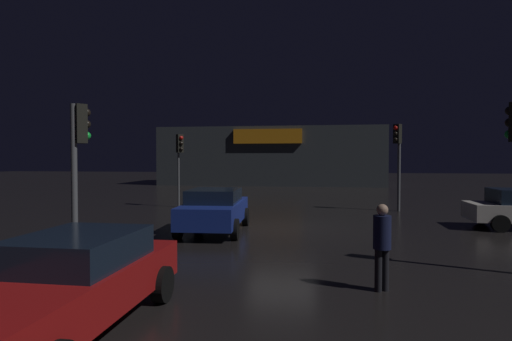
# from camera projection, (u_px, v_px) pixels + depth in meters

# --- Properties ---
(ground_plane) EXTENTS (120.00, 120.00, 0.00)m
(ground_plane) POSITION_uv_depth(u_px,v_px,m) (282.00, 228.00, 15.24)
(ground_plane) COLOR black
(store_building) EXTENTS (21.36, 8.10, 5.55)m
(store_building) POSITION_uv_depth(u_px,v_px,m) (272.00, 156.00, 41.34)
(store_building) COLOR #33383D
(store_building) RESTS_ON ground
(traffic_signal_main) EXTENTS (0.42, 0.42, 4.22)m
(traffic_signal_main) POSITION_uv_depth(u_px,v_px,m) (398.00, 150.00, 19.84)
(traffic_signal_main) COLOR #595B60
(traffic_signal_main) RESTS_ON ground
(traffic_signal_opposite) EXTENTS (0.42, 0.42, 3.83)m
(traffic_signal_opposite) POSITION_uv_depth(u_px,v_px,m) (180.00, 151.00, 21.48)
(traffic_signal_opposite) COLOR #595B60
(traffic_signal_opposite) RESTS_ON ground
(traffic_signal_cross_left) EXTENTS (0.41, 0.43, 3.90)m
(traffic_signal_cross_left) POSITION_uv_depth(u_px,v_px,m) (78.00, 151.00, 10.14)
(traffic_signal_cross_left) COLOR #595B60
(traffic_signal_cross_left) RESTS_ON ground
(car_far) EXTENTS (1.95, 4.60, 1.42)m
(car_far) POSITION_uv_depth(u_px,v_px,m) (69.00, 283.00, 6.01)
(car_far) COLOR #A51414
(car_far) RESTS_ON ground
(car_crossing) EXTENTS (2.25, 4.40, 1.50)m
(car_crossing) POSITION_uv_depth(u_px,v_px,m) (215.00, 209.00, 14.37)
(car_crossing) COLOR navy
(car_crossing) RESTS_ON ground
(pedestrian) EXTENTS (0.46, 0.46, 1.69)m
(pedestrian) POSITION_uv_depth(u_px,v_px,m) (382.00, 240.00, 7.91)
(pedestrian) COLOR black
(pedestrian) RESTS_ON ground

